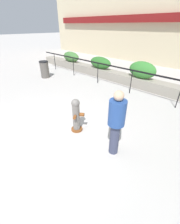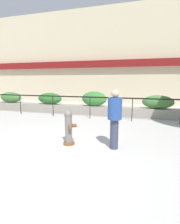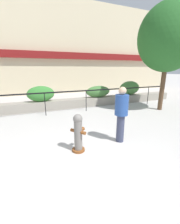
{
  "view_description": "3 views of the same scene",
  "coord_description": "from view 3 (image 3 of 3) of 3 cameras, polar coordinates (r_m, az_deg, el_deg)",
  "views": [
    {
      "loc": [
        3.47,
        -1.33,
        2.91
      ],
      "look_at": [
        0.55,
        1.59,
        0.5
      ],
      "focal_mm": 24.0,
      "sensor_mm": 36.0,
      "label": 1
    },
    {
      "loc": [
        2.56,
        -3.7,
        1.97
      ],
      "look_at": [
        0.83,
        2.11,
        0.87
      ],
      "focal_mm": 28.0,
      "sensor_mm": 36.0,
      "label": 2
    },
    {
      "loc": [
        -0.7,
        -2.5,
        2.23
      ],
      "look_at": [
        1.08,
        1.79,
        0.89
      ],
      "focal_mm": 24.0,
      "sensor_mm": 36.0,
      "label": 3
    }
  ],
  "objects": [
    {
      "name": "ground_plane",
      "position": [
        3.42,
        -5.68,
        -24.65
      ],
      "size": [
        120.0,
        120.0,
        0.0
      ],
      "primitive_type": "plane",
      "color": "#BCB7B2"
    },
    {
      "name": "building_facade",
      "position": [
        14.6,
        -21.25,
        22.02
      ],
      "size": [
        30.0,
        1.36,
        8.0
      ],
      "color": "beige",
      "rests_on": "ground"
    },
    {
      "name": "planter_wall_low",
      "position": [
        8.75,
        -17.36,
        2.31
      ],
      "size": [
        18.0,
        0.7,
        0.5
      ],
      "primitive_type": "cube",
      "color": "gray",
      "rests_on": "ground"
    },
    {
      "name": "fence_railing_segment",
      "position": [
        7.53,
        -17.0,
        6.16
      ],
      "size": [
        15.0,
        0.05,
        1.15
      ],
      "color": "black",
      "rests_on": "ground"
    },
    {
      "name": "hedge_bush_2",
      "position": [
        8.62,
        -18.23,
        6.6
      ],
      "size": [
        1.45,
        0.68,
        0.84
      ],
      "primitive_type": "ellipsoid",
      "color": "#387F33",
      "rests_on": "planter_wall_low"
    },
    {
      "name": "hedge_bush_3",
      "position": [
        9.53,
        3.12,
        7.79
      ],
      "size": [
        1.6,
        0.61,
        0.71
      ],
      "primitive_type": "ellipsoid",
      "color": "#427538",
      "rests_on": "planter_wall_low"
    },
    {
      "name": "hedge_bush_4",
      "position": [
        10.76,
        14.84,
        8.83
      ],
      "size": [
        1.55,
        0.65,
        0.92
      ],
      "primitive_type": "ellipsoid",
      "color": "#427538",
      "rests_on": "planter_wall_low"
    },
    {
      "name": "fire_hydrant",
      "position": [
        4.13,
        -4.51,
        -7.86
      ],
      "size": [
        0.49,
        0.49,
        1.08
      ],
      "color": "brown",
      "rests_on": "ground"
    },
    {
      "name": "street_tree",
      "position": [
        9.25,
        27.84,
        23.65
      ],
      "size": [
        3.18,
        2.86,
        5.39
      ],
      "color": "brown",
      "rests_on": "ground"
    },
    {
      "name": "pedestrian",
      "position": [
        4.63,
        11.83,
        0.2
      ],
      "size": [
        0.47,
        0.47,
        1.73
      ],
      "color": "#383D56",
      "rests_on": "ground"
    }
  ]
}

